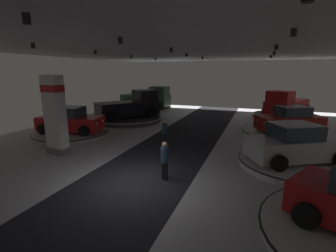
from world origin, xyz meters
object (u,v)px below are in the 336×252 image
at_px(brand_sign_pylon, 55,114).
at_px(display_car_mid_right, 295,144).
at_px(display_platform_mid_left, 72,133).
at_px(pickup_truck_far_left, 131,106).
at_px(display_platform_deep_left, 146,108).
at_px(display_car_mid_left, 70,121).
at_px(display_platform_far_right, 288,133).
at_px(display_platform_mid_right, 294,163).
at_px(pickup_truck_deep_right, 286,105).
at_px(display_car_far_right, 290,120).
at_px(display_platform_far_left, 128,119).
at_px(visitor_walking_far, 165,158).
at_px(pickup_truck_deep_left, 148,99).
at_px(visitor_walking_near, 165,131).
at_px(display_platform_deep_right, 286,116).

bearing_deg(brand_sign_pylon, display_car_mid_right, 11.06).
bearing_deg(brand_sign_pylon, display_platform_mid_left, 121.97).
bearing_deg(pickup_truck_far_left, display_platform_deep_left, 103.41).
relative_size(display_platform_mid_left, display_car_mid_left, 1.11).
bearing_deg(display_platform_far_right, display_platform_mid_right, -92.87).
bearing_deg(display_car_mid_right, display_platform_deep_left, 136.58).
height_order(pickup_truck_deep_right, display_car_far_right, pickup_truck_deep_right).
bearing_deg(display_platform_far_left, brand_sign_pylon, -84.19).
bearing_deg(display_platform_far_right, brand_sign_pylon, -144.61).
xyz_separation_m(display_car_mid_left, visitor_walking_far, (8.60, -4.35, -0.10)).
bearing_deg(visitor_walking_far, pickup_truck_deep_left, 117.15).
distance_m(pickup_truck_deep_right, pickup_truck_deep_left, 13.94).
relative_size(display_car_far_right, visitor_walking_near, 2.86).
relative_size(display_platform_far_right, display_platform_mid_left, 1.22).
relative_size(display_platform_deep_left, visitor_walking_far, 3.57).
bearing_deg(brand_sign_pylon, display_car_mid_left, 122.39).
distance_m(display_car_mid_left, visitor_walking_near, 6.97).
distance_m(display_platform_deep_left, pickup_truck_deep_left, 1.15).
relative_size(display_platform_mid_right, display_platform_deep_left, 0.86).
bearing_deg(display_platform_deep_right, pickup_truck_far_left, -155.49).
bearing_deg(display_car_mid_right, display_platform_far_right, 86.88).
relative_size(display_platform_far_left, pickup_truck_far_left, 1.08).
xyz_separation_m(brand_sign_pylon, display_car_mid_left, (-2.11, 3.32, -1.13)).
bearing_deg(pickup_truck_far_left, visitor_walking_far, -55.01).
relative_size(pickup_truck_deep_right, pickup_truck_far_left, 1.03).
bearing_deg(pickup_truck_deep_right, visitor_walking_near, -121.66).
height_order(pickup_truck_deep_right, display_car_mid_left, pickup_truck_deep_right).
relative_size(display_platform_far_right, display_car_mid_left, 1.36).
bearing_deg(pickup_truck_far_left, display_platform_deep_right, 24.51).
bearing_deg(display_platform_mid_left, display_car_mid_right, -4.53).
xyz_separation_m(display_platform_far_right, display_car_mid_left, (-13.96, -5.10, 0.84)).
relative_size(pickup_truck_deep_right, display_car_far_right, 1.25).
bearing_deg(display_platform_far_left, display_car_mid_left, -101.75).
height_order(display_car_mid_left, visitor_walking_near, display_car_mid_left).
xyz_separation_m(display_platform_mid_left, display_platform_mid_right, (13.62, -1.06, 0.04)).
xyz_separation_m(display_car_far_right, display_platform_deep_left, (-14.00, 6.73, -0.86)).
xyz_separation_m(display_car_mid_left, display_platform_far_left, (1.19, 5.71, -0.81)).
height_order(brand_sign_pylon, display_platform_far_right, brand_sign_pylon).
distance_m(pickup_truck_deep_right, visitor_walking_near, 13.86).
bearing_deg(display_platform_far_left, pickup_truck_deep_right, 24.32).
height_order(brand_sign_pylon, pickup_truck_far_left, brand_sign_pylon).
distance_m(display_platform_mid_left, display_platform_mid_right, 13.66).
height_order(display_platform_deep_right, display_car_mid_left, display_car_mid_left).
relative_size(brand_sign_pylon, display_platform_deep_left, 0.73).
height_order(brand_sign_pylon, display_platform_mid_left, brand_sign_pylon).
distance_m(brand_sign_pylon, display_platform_far_right, 14.67).
height_order(pickup_truck_far_left, visitor_walking_near, pickup_truck_far_left).
xyz_separation_m(display_platform_deep_right, pickup_truck_deep_right, (-0.14, -0.29, 1.08)).
bearing_deg(display_car_mid_right, display_platform_mid_left, 175.47).
distance_m(pickup_truck_far_left, visitor_walking_far, 12.60).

